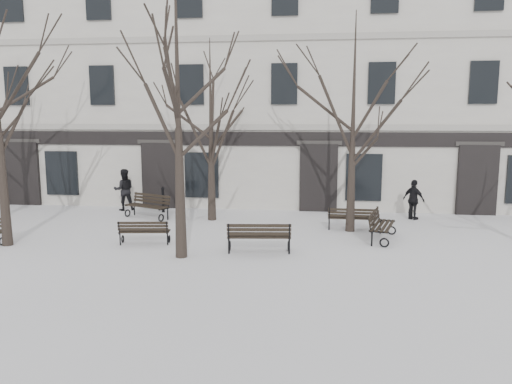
% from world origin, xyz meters
% --- Properties ---
extents(ground, '(100.00, 100.00, 0.00)m').
position_xyz_m(ground, '(0.00, 0.00, 0.00)').
color(ground, white).
rests_on(ground, ground).
extents(building, '(40.40, 10.20, 11.40)m').
position_xyz_m(building, '(0.00, 12.96, 5.52)').
color(building, beige).
rests_on(building, ground).
extents(tree_2, '(6.23, 6.23, 8.90)m').
position_xyz_m(tree_2, '(-0.48, 0.33, 5.56)').
color(tree_2, black).
rests_on(tree_2, ground).
extents(tree_5, '(4.89, 4.89, 6.98)m').
position_xyz_m(tree_5, '(-0.67, 5.62, 4.36)').
color(tree_5, black).
rests_on(tree_5, ground).
extents(tree_6, '(5.31, 5.31, 7.59)m').
position_xyz_m(tree_6, '(4.63, 4.28, 4.74)').
color(tree_6, black).
rests_on(tree_6, ground).
extents(bench_1, '(1.64, 0.78, 0.80)m').
position_xyz_m(bench_1, '(-2.03, 1.60, 0.43)').
color(bench_1, black).
rests_on(bench_1, ground).
extents(bench_2, '(1.95, 0.88, 0.95)m').
position_xyz_m(bench_2, '(1.72, 1.04, 0.52)').
color(bench_2, black).
rests_on(bench_2, ground).
extents(bench_3, '(2.00, 1.42, 0.97)m').
position_xyz_m(bench_3, '(-3.29, 5.66, 0.53)').
color(bench_3, black).
rests_on(bench_3, ground).
extents(bench_4, '(1.69, 0.67, 0.84)m').
position_xyz_m(bench_4, '(4.68, 4.44, 0.46)').
color(bench_4, black).
rests_on(bench_4, ground).
extents(bench_5, '(1.17, 2.02, 0.97)m').
position_xyz_m(bench_5, '(5.53, 3.08, 0.53)').
color(bench_5, black).
rests_on(bench_5, ground).
extents(bollard_a, '(0.14, 0.14, 1.09)m').
position_xyz_m(bollard_a, '(-3.06, 6.91, 0.58)').
color(bollard_a, black).
rests_on(bollard_a, ground).
extents(bollard_b, '(0.15, 0.15, 1.20)m').
position_xyz_m(bollard_b, '(7.17, 6.66, 0.64)').
color(bollard_b, black).
rests_on(bollard_b, ground).
extents(pedestrian_b, '(1.09, 1.00, 1.81)m').
position_xyz_m(pedestrian_b, '(-4.88, 7.17, 0.00)').
color(pedestrian_b, black).
rests_on(pedestrian_b, ground).
extents(pedestrian_c, '(0.94, 0.93, 1.59)m').
position_xyz_m(pedestrian_c, '(7.24, 6.63, 0.00)').
color(pedestrian_c, black).
rests_on(pedestrian_c, ground).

